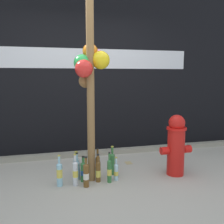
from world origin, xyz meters
The scene contains 19 objects.
ground_plane centered at (0.00, 0.00, 0.00)m, with size 14.00×14.00×0.00m, color #ADA899.
building_wall centered at (0.00, 1.85, 1.57)m, with size 10.00×0.21×3.15m.
curb_strip centered at (0.00, 1.41, 0.04)m, with size 8.00×0.12×0.08m, color gray.
memorial_post centered at (-0.15, 0.39, 1.66)m, with size 0.48×0.40×2.90m.
fire_hydrant centered at (1.02, 0.26, 0.43)m, with size 0.45×0.27×0.85m.
bottle_0 centered at (-0.57, 0.28, 0.16)m, with size 0.07×0.07×0.40m.
bottle_1 centered at (-0.26, 0.17, 0.16)m, with size 0.07×0.07×0.39m.
bottle_2 centered at (-0.26, 0.35, 0.14)m, with size 0.08×0.08×0.34m.
bottle_3 centered at (-0.08, 0.61, 0.13)m, with size 0.08×0.08×0.33m.
bottle_4 centered at (-0.33, 0.54, 0.15)m, with size 0.08×0.08×0.35m.
bottle_5 centered at (0.16, 0.48, 0.17)m, with size 0.07×0.07×0.41m.
bottle_6 centered at (-0.38, 0.24, 0.17)m, with size 0.07×0.07×0.41m.
bottle_7 centered at (0.06, 0.23, 0.16)m, with size 0.06×0.06×0.40m.
bottle_8 centered at (-0.34, 0.43, 0.14)m, with size 0.08×0.08×0.36m.
bottle_9 centered at (-0.08, 0.29, 0.14)m, with size 0.06×0.06×0.37m.
bottle_10 centered at (-0.05, 0.45, 0.16)m, with size 0.06×0.06×0.40m.
bottle_11 centered at (0.16, 0.28, 0.12)m, with size 0.06×0.06×0.31m.
litter_0 centered at (1.48, 1.33, 0.00)m, with size 0.14×0.06×0.01m, color #8C99B2.
litter_1 centered at (0.53, 0.87, 0.00)m, with size 0.13×0.10×0.01m, color tan.
Camera 1 is at (-0.71, -2.85, 1.37)m, focal length 41.15 mm.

